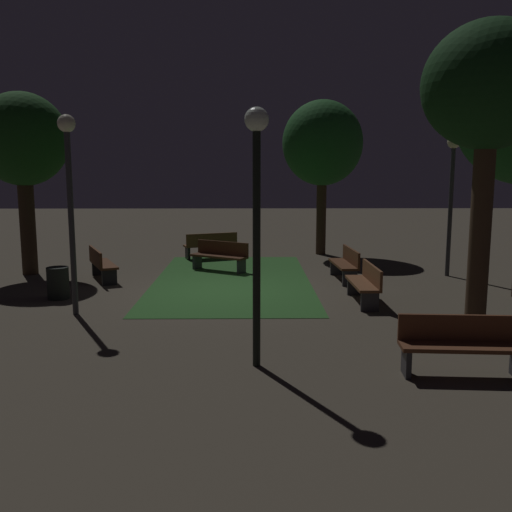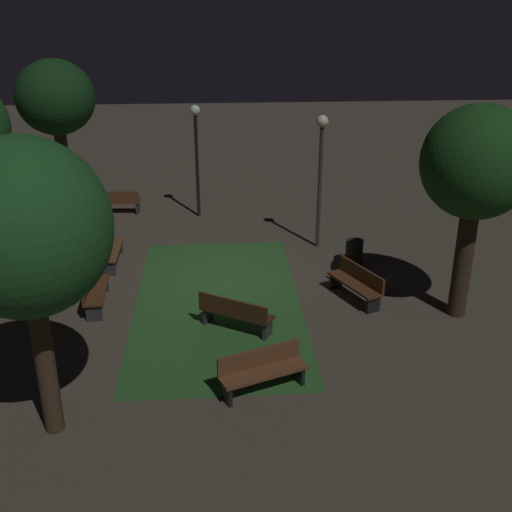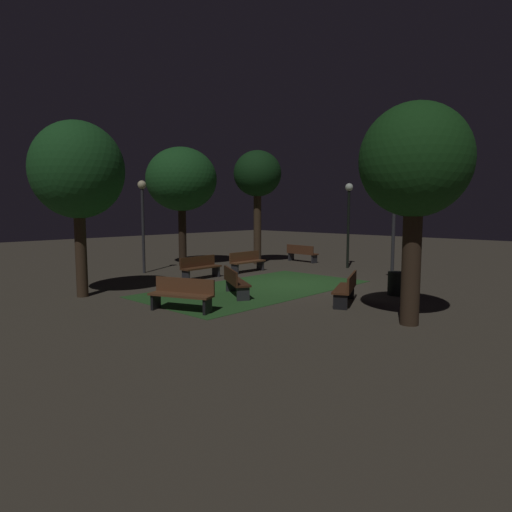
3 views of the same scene
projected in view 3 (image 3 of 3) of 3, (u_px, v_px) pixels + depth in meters
ground_plane at (287, 284)px, 16.11m from camera, size 60.00×60.00×0.00m
grass_lawn at (257, 288)px, 15.28m from camera, size 8.11×4.22×0.01m
bench_lawn_edge at (247, 261)px, 19.30m from camera, size 1.80×0.49×0.88m
bench_near_trees at (200, 267)px, 17.40m from camera, size 1.82×0.57×0.88m
bench_front_right at (347, 288)px, 12.76m from camera, size 1.84×1.18×0.88m
bench_back_row at (235, 281)px, 13.90m from camera, size 1.35×1.79×0.88m
bench_path_side at (182, 293)px, 11.87m from camera, size 1.11×1.85×0.88m
bench_corner at (302, 253)px, 22.92m from camera, size 0.61×1.83×0.88m
tree_tall_center at (415, 164)px, 10.13m from camera, size 2.55×2.55×5.17m
tree_right_canopy at (257, 176)px, 21.67m from camera, size 2.35×2.35×5.61m
tree_lawn_side at (181, 180)px, 21.12m from camera, size 3.38×3.38×5.68m
tree_left_canopy at (78, 171)px, 13.47m from camera, size 2.81×2.81×5.41m
lamp_post_plaza_west at (143, 209)px, 18.76m from camera, size 0.36×0.36×3.95m
lamp_post_path_center at (349, 210)px, 20.33m from camera, size 0.36×0.36×3.92m
lamp_post_near_wall at (394, 207)px, 15.45m from camera, size 0.36×0.36×4.11m
trash_bin at (396, 283)px, 14.09m from camera, size 0.51×0.51×0.75m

